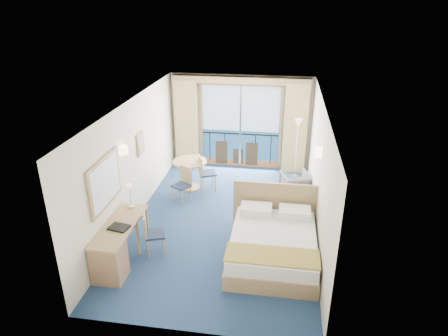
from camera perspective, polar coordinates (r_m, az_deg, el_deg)
floor at (r=9.11m, az=-0.11°, el=-7.63°), size 6.50×6.50×0.00m
room_walls at (r=8.33m, az=-0.12°, el=2.87°), size 4.04×6.54×2.72m
balcony_door at (r=11.55m, az=2.31°, el=5.56°), size 2.36×0.03×2.52m
curtain_left at (r=11.63m, az=-5.37°, el=6.29°), size 0.65×0.22×2.55m
curtain_right at (r=11.31m, az=10.14°, el=5.51°), size 0.65×0.22×2.55m
pelmet at (r=11.07m, az=2.40°, el=12.45°), size 3.80×0.25×0.18m
mirror at (r=7.65m, az=-16.67°, el=-2.01°), size 0.05×1.25×0.95m
wall_print at (r=9.28m, az=-11.82°, el=3.43°), size 0.04×0.42×0.52m
sconce_left at (r=8.28m, az=-14.19°, el=2.52°), size 0.18×0.18×0.18m
sconce_right at (r=8.11m, az=13.39°, el=2.16°), size 0.18×0.18×0.18m
bed at (r=7.88m, az=7.02°, el=-10.66°), size 1.80×2.14×1.13m
nightstand at (r=9.22m, az=11.15°, el=-5.63°), size 0.45×0.43×0.59m
phone at (r=9.04m, az=11.59°, el=-3.89°), size 0.22×0.20×0.08m
armchair at (r=10.21m, az=10.16°, el=-2.35°), size 0.87×0.88×0.63m
floor_lamp at (r=10.95m, az=10.49°, el=4.85°), size 0.23×0.23×1.68m
desk at (r=7.62m, az=-15.75°, el=-11.79°), size 0.57×1.65×0.78m
desk_chair at (r=7.97m, az=-10.41°, el=-8.91°), size 0.49×0.48×0.88m
folder at (r=7.66m, az=-14.77°, el=-8.20°), size 0.40×0.33×0.03m
desk_lamp at (r=8.13m, az=-13.30°, el=-3.24°), size 0.13×0.13×0.49m
round_table at (r=10.37m, az=-4.90°, el=0.06°), size 0.87×0.87×0.78m
table_chair_a at (r=10.32m, az=-2.82°, el=-0.40°), size 0.54×0.53×0.94m
table_chair_b at (r=9.83m, az=-5.81°, el=-2.00°), size 0.52×0.52×0.88m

